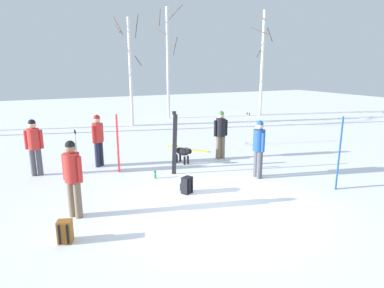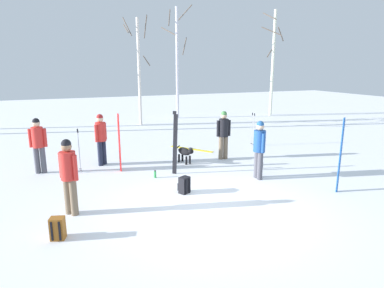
# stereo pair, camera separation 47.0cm
# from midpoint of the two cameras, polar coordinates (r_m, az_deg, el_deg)

# --- Properties ---
(ground_plane) EXTENTS (60.00, 60.00, 0.00)m
(ground_plane) POSITION_cam_midpoint_polar(r_m,az_deg,el_deg) (7.84, 5.17, -11.01)
(ground_plane) COLOR white
(person_0) EXTENTS (0.37, 0.42, 1.72)m
(person_0) POSITION_cam_midpoint_polar(r_m,az_deg,el_deg) (7.57, -18.92, -4.65)
(person_0) COLOR #72604C
(person_0) RESTS_ON ground_plane
(person_1) EXTENTS (0.41, 0.38, 1.72)m
(person_1) POSITION_cam_midpoint_polar(r_m,az_deg,el_deg) (11.18, -14.33, 1.31)
(person_1) COLOR #1E2338
(person_1) RESTS_ON ground_plane
(person_2) EXTENTS (0.51, 0.34, 1.72)m
(person_2) POSITION_cam_midpoint_polar(r_m,az_deg,el_deg) (10.93, -23.98, 0.30)
(person_2) COLOR #4C4C56
(person_2) RESTS_ON ground_plane
(person_3) EXTENTS (0.34, 0.52, 1.72)m
(person_3) POSITION_cam_midpoint_polar(r_m,az_deg,el_deg) (9.73, 12.93, -0.36)
(person_3) COLOR #4C4C56
(person_3) RESTS_ON ground_plane
(person_4) EXTENTS (0.52, 0.34, 1.72)m
(person_4) POSITION_cam_midpoint_polar(r_m,az_deg,el_deg) (11.62, 6.64, 2.09)
(person_4) COLOR #72604C
(person_4) RESTS_ON ground_plane
(dog) EXTENTS (0.40, 0.86, 0.57)m
(dog) POSITION_cam_midpoint_polar(r_m,az_deg,el_deg) (11.14, 0.02, -1.45)
(dog) COLOR black
(dog) RESTS_ON ground_plane
(ski_pair_planted_0) EXTENTS (0.17, 0.14, 1.94)m
(ski_pair_planted_0) POSITION_cam_midpoint_polar(r_m,az_deg,el_deg) (9.91, -1.59, 0.12)
(ski_pair_planted_0) COLOR black
(ski_pair_planted_0) RESTS_ON ground_plane
(ski_pair_planted_1) EXTENTS (0.03, 0.15, 1.82)m
(ski_pair_planted_1) POSITION_cam_midpoint_polar(r_m,az_deg,el_deg) (10.39, -11.20, 0.16)
(ski_pair_planted_1) COLOR red
(ski_pair_planted_1) RESTS_ON ground_plane
(ski_pair_planted_2) EXTENTS (0.14, 0.08, 1.97)m
(ski_pair_planted_2) POSITION_cam_midpoint_polar(r_m,az_deg,el_deg) (9.38, 25.61, -1.85)
(ski_pair_planted_2) COLOR blue
(ski_pair_planted_2) RESTS_ON ground_plane
(ski_pair_lying_0) EXTENTS (1.28, 1.64, 0.05)m
(ski_pair_lying_0) POSITION_cam_midpoint_polar(r_m,az_deg,el_deg) (13.13, 0.90, -0.87)
(ski_pair_lying_0) COLOR yellow
(ski_pair_lying_0) RESTS_ON ground_plane
(ski_poles_0) EXTENTS (0.07, 0.25, 1.37)m
(ski_poles_0) POSITION_cam_midpoint_polar(r_m,az_deg,el_deg) (13.85, 11.47, 2.67)
(ski_poles_0) COLOR #B2B2BC
(ski_poles_0) RESTS_ON ground_plane
(ski_poles_1) EXTENTS (0.07, 0.27, 1.36)m
(ski_poles_1) POSITION_cam_midpoint_polar(r_m,az_deg,el_deg) (10.67, -17.78, -0.88)
(ski_poles_1) COLOR #B2B2BC
(ski_poles_1) RESTS_ON ground_plane
(backpack_0) EXTENTS (0.31, 0.33, 0.44)m
(backpack_0) POSITION_cam_midpoint_polar(r_m,az_deg,el_deg) (6.86, -20.36, -13.57)
(backpack_0) COLOR #99591E
(backpack_0) RESTS_ON ground_plane
(backpack_1) EXTENTS (0.32, 0.34, 0.44)m
(backpack_1) POSITION_cam_midpoint_polar(r_m,az_deg,el_deg) (8.61, 0.21, -7.15)
(backpack_1) COLOR black
(backpack_1) RESTS_ON ground_plane
(water_bottle_0) EXTENTS (0.06, 0.06, 0.22)m
(water_bottle_0) POSITION_cam_midpoint_polar(r_m,az_deg,el_deg) (10.95, 13.29, -3.61)
(water_bottle_0) COLOR silver
(water_bottle_0) RESTS_ON ground_plane
(water_bottle_1) EXTENTS (0.07, 0.07, 0.23)m
(water_bottle_1) POSITION_cam_midpoint_polar(r_m,az_deg,el_deg) (9.82, -5.04, -5.25)
(water_bottle_1) COLOR green
(water_bottle_1) RESTS_ON ground_plane
(birch_tree_2) EXTENTS (1.37, 1.34, 5.84)m
(birch_tree_2) POSITION_cam_midpoint_polar(r_m,az_deg,el_deg) (18.60, -8.46, 12.71)
(birch_tree_2) COLOR silver
(birch_tree_2) RESTS_ON ground_plane
(birch_tree_3) EXTENTS (1.79, 1.77, 6.83)m
(birch_tree_3) POSITION_cam_midpoint_polar(r_m,az_deg,el_deg) (20.94, -1.92, 14.19)
(birch_tree_3) COLOR silver
(birch_tree_3) RESTS_ON ground_plane
(birch_tree_4) EXTENTS (1.57, 1.38, 6.74)m
(birch_tree_4) POSITION_cam_midpoint_polar(r_m,az_deg,el_deg) (22.85, 14.41, 13.64)
(birch_tree_4) COLOR silver
(birch_tree_4) RESTS_ON ground_plane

